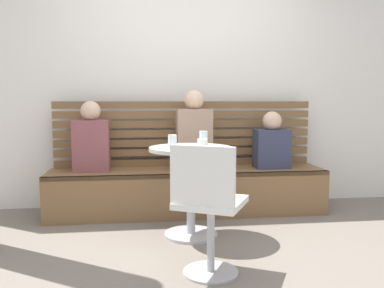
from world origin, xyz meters
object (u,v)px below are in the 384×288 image
at_px(white_chair, 208,206).
at_px(cup_water_clear, 172,142).
at_px(person_child_left, 272,143).
at_px(person_child_middle, 91,140).
at_px(cafe_table, 191,174).
at_px(booth_bench, 188,191).
at_px(person_adult, 194,134).
at_px(cup_glass_tall, 203,138).
at_px(cup_ceramic_white, 202,143).

distance_m(white_chair, cup_water_clear, 0.81).
bearing_deg(cup_water_clear, person_child_left, 35.75).
bearing_deg(person_child_left, cup_water_clear, -144.25).
bearing_deg(person_child_left, white_chair, -121.22).
distance_m(person_child_middle, cup_water_clear, 1.08).
xyz_separation_m(cafe_table, white_chair, (0.00, -0.81, -0.05)).
relative_size(booth_bench, person_child_middle, 4.02).
distance_m(white_chair, person_child_middle, 1.78).
distance_m(cafe_table, white_chair, 0.81).
bearing_deg(booth_bench, cup_water_clear, -105.52).
bearing_deg(person_adult, cup_glass_tall, -89.03).
bearing_deg(person_child_left, cup_glass_tall, -145.09).
relative_size(white_chair, person_child_left, 1.49).
bearing_deg(cup_glass_tall, person_child_left, 34.91).
distance_m(person_child_left, person_child_middle, 1.78).
relative_size(person_child_middle, cup_glass_tall, 5.60).
height_order(white_chair, person_adult, person_adult).
xyz_separation_m(cafe_table, cup_ceramic_white, (0.09, -0.05, 0.26)).
height_order(booth_bench, person_child_left, person_child_left).
distance_m(booth_bench, person_adult, 0.57).
height_order(cup_water_clear, cup_ceramic_white, cup_water_clear).
distance_m(booth_bench, white_chair, 1.51).
distance_m(booth_bench, cup_water_clear, 0.98).
bearing_deg(booth_bench, person_child_middle, 177.51).
relative_size(white_chair, cup_ceramic_white, 10.63).
xyz_separation_m(booth_bench, person_child_middle, (-0.93, 0.04, 0.52)).
height_order(booth_bench, white_chair, white_chair).
relative_size(person_child_left, cup_glass_tall, 4.74).
bearing_deg(white_chair, cup_glass_tall, 82.73).
height_order(white_chair, cup_glass_tall, cup_glass_tall).
relative_size(person_adult, person_child_middle, 1.15).
bearing_deg(cup_glass_tall, cup_ceramic_white, -101.58).
bearing_deg(person_child_middle, cup_water_clear, -48.43).
xyz_separation_m(person_child_left, cup_ceramic_white, (-0.82, -0.73, 0.09)).
xyz_separation_m(cafe_table, cup_glass_tall, (0.12, 0.14, 0.28)).
xyz_separation_m(booth_bench, cup_glass_tall, (0.07, -0.55, 0.58)).
bearing_deg(cup_water_clear, cup_ceramic_white, 7.84).
relative_size(booth_bench, cup_water_clear, 24.55).
bearing_deg(person_child_middle, booth_bench, -2.49).
xyz_separation_m(person_adult, cup_water_clear, (-0.27, -0.75, 0.01)).
xyz_separation_m(white_chair, person_adult, (0.11, 1.48, 0.32)).
height_order(booth_bench, cafe_table, cafe_table).
distance_m(cafe_table, person_child_middle, 1.15).
bearing_deg(cafe_table, booth_bench, 85.36).
xyz_separation_m(cafe_table, cup_water_clear, (-0.16, -0.08, 0.28)).
xyz_separation_m(person_adult, person_child_left, (0.79, 0.01, -0.10)).
xyz_separation_m(person_child_left, cup_glass_tall, (-0.78, -0.55, 0.11)).
relative_size(booth_bench, cafe_table, 3.65).
distance_m(person_child_left, cup_water_clear, 1.32).
distance_m(person_child_left, cup_glass_tall, 0.96).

